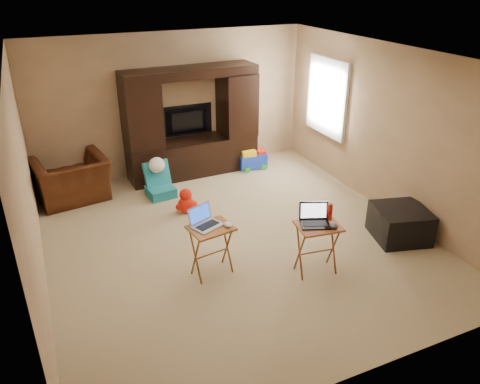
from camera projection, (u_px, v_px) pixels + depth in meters
name	position (u px, v px, depth m)	size (l,w,h in m)	color
floor	(234.00, 237.00, 6.63)	(5.50, 5.50, 0.00)	#C6AF89
ceiling	(233.00, 56.00, 5.54)	(5.50, 5.50, 0.00)	silver
wall_back	(172.00, 104.00, 8.34)	(5.00, 5.00, 0.00)	tan
wall_front	(367.00, 266.00, 3.82)	(5.00, 5.00, 0.00)	tan
wall_left	(26.00, 188.00, 5.16)	(5.50, 5.50, 0.00)	tan
wall_right	(386.00, 130.00, 7.01)	(5.50, 5.50, 0.00)	tan
window_pane	(328.00, 97.00, 8.21)	(1.20, 1.20, 0.00)	white
window_frame	(327.00, 97.00, 8.20)	(0.06, 1.14, 1.34)	white
entertainment_center	(192.00, 123.00, 8.29)	(2.36, 0.59, 1.93)	black
television	(188.00, 121.00, 8.50)	(0.98, 0.13, 0.56)	black
recliner	(72.00, 180.00, 7.55)	(1.10, 0.96, 0.72)	#48230F
child_rocker	(160.00, 181.00, 7.69)	(0.43, 0.49, 0.57)	#176F7F
plush_toy	(186.00, 201.00, 7.22)	(0.36, 0.30, 0.40)	red
push_toy	(252.00, 159.00, 8.81)	(0.53, 0.38, 0.40)	blue
ottoman	(400.00, 223.00, 6.53)	(0.70, 0.70, 0.45)	black
tray_table_left	(212.00, 251.00, 5.71)	(0.51, 0.41, 0.66)	#A15A27
tray_table_right	(317.00, 249.00, 5.74)	(0.51, 0.41, 0.67)	#9B4F25
laptop_left	(207.00, 218.00, 5.53)	(0.34, 0.28, 0.24)	#A5A5A9
laptop_right	(316.00, 216.00, 5.55)	(0.35, 0.29, 0.24)	black
mouse_left	(228.00, 225.00, 5.57)	(0.09, 0.13, 0.05)	white
mouse_right	(334.00, 225.00, 5.53)	(0.09, 0.14, 0.06)	#3E3E43
water_bottle	(330.00, 212.00, 5.69)	(0.07, 0.07, 0.21)	red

